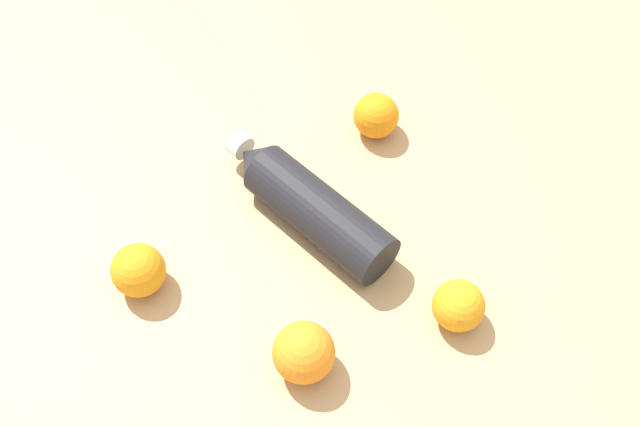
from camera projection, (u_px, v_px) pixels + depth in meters
name	position (u px, v px, depth m)	size (l,w,h in m)	color
ground_plane	(318.00, 195.00, 1.03)	(2.40, 2.40, 0.00)	tan
water_bottle	(308.00, 203.00, 0.98)	(0.14, 0.28, 0.07)	black
orange_0	(376.00, 116.00, 1.06)	(0.06, 0.06, 0.06)	orange
orange_1	(138.00, 270.00, 0.92)	(0.07, 0.07, 0.07)	orange
orange_2	(304.00, 352.00, 0.86)	(0.07, 0.07, 0.07)	orange
orange_3	(458.00, 306.00, 0.90)	(0.06, 0.06, 0.06)	orange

